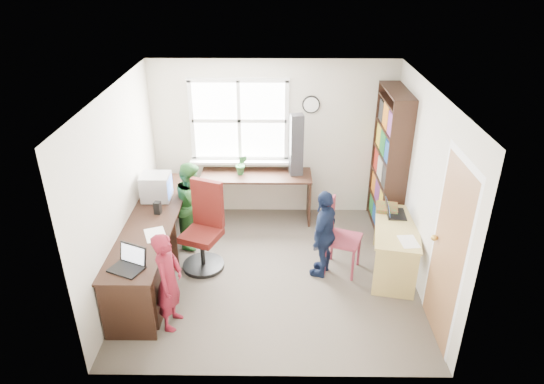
# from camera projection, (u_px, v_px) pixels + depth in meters

# --- Properties ---
(room) EXTENTS (3.64, 3.44, 2.44)m
(room) POSITION_uv_depth(u_px,v_px,m) (273.00, 185.00, 5.83)
(room) COLOR #4B443B
(room) RESTS_ON ground
(l_desk) EXTENTS (2.38, 2.95, 0.75)m
(l_desk) POSITION_uv_depth(u_px,v_px,m) (163.00, 255.00, 5.85)
(l_desk) COLOR black
(l_desk) RESTS_ON ground
(right_desk) EXTENTS (0.75, 1.25, 0.67)m
(right_desk) POSITION_uv_depth(u_px,v_px,m) (396.00, 238.00, 6.13)
(right_desk) COLOR tan
(right_desk) RESTS_ON ground
(bookshelf) EXTENTS (0.30, 1.02, 2.10)m
(bookshelf) POSITION_uv_depth(u_px,v_px,m) (389.00, 166.00, 6.89)
(bookshelf) COLOR black
(bookshelf) RESTS_ON ground
(swivel_chair) EXTENTS (0.70, 0.70, 1.17)m
(swivel_chair) POSITION_uv_depth(u_px,v_px,m) (204.00, 231.00, 6.25)
(swivel_chair) COLOR black
(swivel_chair) RESTS_ON ground
(wooden_chair) EXTENTS (0.54, 0.54, 0.98)m
(wooden_chair) POSITION_uv_depth(u_px,v_px,m) (338.00, 234.00, 6.15)
(wooden_chair) COLOR maroon
(wooden_chair) RESTS_ON ground
(crt_monitor) EXTENTS (0.38, 0.33, 0.37)m
(crt_monitor) POSITION_uv_depth(u_px,v_px,m) (156.00, 187.00, 6.43)
(crt_monitor) COLOR #B1B2B6
(crt_monitor) RESTS_ON l_desk
(laptop_left) EXTENTS (0.43, 0.40, 0.23)m
(laptop_left) POSITION_uv_depth(u_px,v_px,m) (129.00, 263.00, 5.11)
(laptop_left) COLOR black
(laptop_left) RESTS_ON l_desk
(laptop_right) EXTENTS (0.29, 0.34, 0.22)m
(laptop_right) POSITION_uv_depth(u_px,v_px,m) (392.00, 211.00, 6.28)
(laptop_right) COLOR black
(laptop_right) RESTS_ON right_desk
(speaker_a) EXTENTS (0.09, 0.09, 0.16)m
(speaker_a) POSITION_uv_depth(u_px,v_px,m) (158.00, 208.00, 6.14)
(speaker_a) COLOR black
(speaker_a) RESTS_ON l_desk
(speaker_b) EXTENTS (0.09, 0.09, 0.17)m
(speaker_b) POSITION_uv_depth(u_px,v_px,m) (163.00, 189.00, 6.61)
(speaker_b) COLOR black
(speaker_b) RESTS_ON l_desk
(cd_tower) EXTENTS (0.21, 0.19, 0.92)m
(cd_tower) POSITION_uv_depth(u_px,v_px,m) (296.00, 145.00, 7.04)
(cd_tower) COLOR black
(cd_tower) RESTS_ON l_desk
(game_box) EXTENTS (0.33, 0.33, 0.06)m
(game_box) POSITION_uv_depth(u_px,v_px,m) (387.00, 208.00, 6.41)
(game_box) COLOR red
(game_box) RESTS_ON right_desk
(paper_a) EXTENTS (0.33, 0.39, 0.00)m
(paper_a) POSITION_uv_depth(u_px,v_px,m) (155.00, 234.00, 5.71)
(paper_a) COLOR white
(paper_a) RESTS_ON l_desk
(paper_b) EXTENTS (0.23, 0.31, 0.00)m
(paper_b) POSITION_uv_depth(u_px,v_px,m) (409.00, 242.00, 5.72)
(paper_b) COLOR white
(paper_b) RESTS_ON right_desk
(potted_plant) EXTENTS (0.17, 0.14, 0.31)m
(potted_plant) POSITION_uv_depth(u_px,v_px,m) (241.00, 165.00, 7.17)
(potted_plant) COLOR #2B6D33
(potted_plant) RESTS_ON l_desk
(person_red) EXTENTS (0.34, 0.46, 1.17)m
(person_red) POSITION_uv_depth(u_px,v_px,m) (169.00, 281.00, 5.19)
(person_red) COLOR maroon
(person_red) RESTS_ON ground
(person_green) EXTENTS (0.50, 0.63, 1.22)m
(person_green) POSITION_uv_depth(u_px,v_px,m) (193.00, 204.00, 6.69)
(person_green) COLOR #28652A
(person_green) RESTS_ON ground
(person_navy) EXTENTS (0.54, 0.75, 1.18)m
(person_navy) POSITION_uv_depth(u_px,v_px,m) (324.00, 234.00, 6.04)
(person_navy) COLOR #131E3C
(person_navy) RESTS_ON ground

